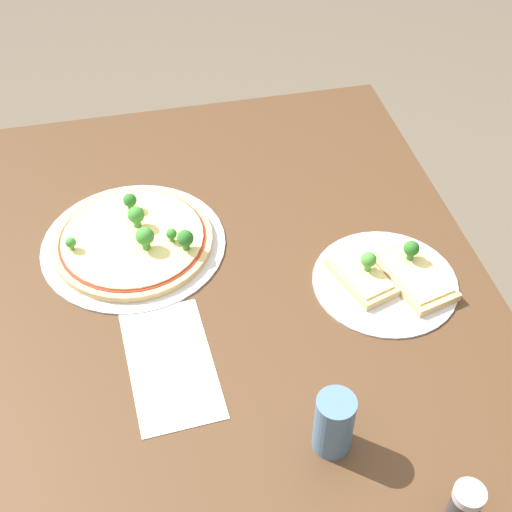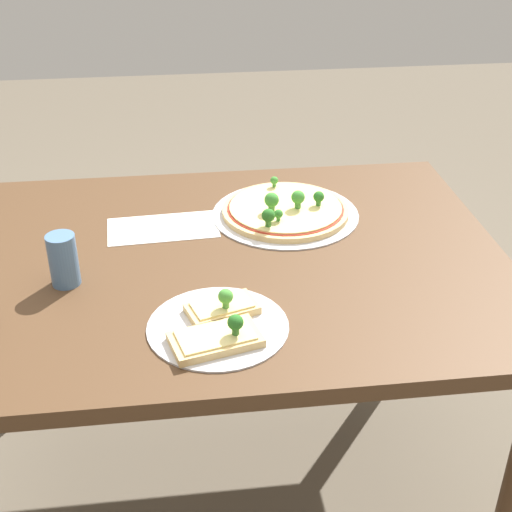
{
  "view_description": "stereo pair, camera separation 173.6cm",
  "coord_description": "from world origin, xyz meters",
  "px_view_note": "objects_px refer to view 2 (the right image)",
  "views": [
    {
      "loc": [
        -0.87,
        0.16,
        1.72
      ],
      "look_at": [
        0.07,
        -0.04,
        0.75
      ],
      "focal_mm": 50.0,
      "sensor_mm": 36.0,
      "label": 1
    },
    {
      "loc": [
        -0.09,
        -1.38,
        1.54
      ],
      "look_at": [
        0.07,
        -0.04,
        0.75
      ],
      "focal_mm": 50.0,
      "sensor_mm": 36.0,
      "label": 2
    }
  ],
  "objects_px": {
    "dining_table": "(223,289)",
    "drinking_cup": "(63,260)",
    "pizza_tray_slice": "(219,325)",
    "pizza_tray_whole": "(285,210)"
  },
  "relations": [
    {
      "from": "dining_table",
      "to": "drinking_cup",
      "type": "height_order",
      "value": "drinking_cup"
    },
    {
      "from": "pizza_tray_slice",
      "to": "drinking_cup",
      "type": "xyz_separation_m",
      "value": [
        -0.31,
        0.21,
        0.05
      ]
    },
    {
      "from": "dining_table",
      "to": "pizza_tray_slice",
      "type": "bearing_deg",
      "value": -95.66
    },
    {
      "from": "dining_table",
      "to": "drinking_cup",
      "type": "distance_m",
      "value": 0.37
    },
    {
      "from": "drinking_cup",
      "to": "dining_table",
      "type": "bearing_deg",
      "value": 12.17
    },
    {
      "from": "pizza_tray_slice",
      "to": "drinking_cup",
      "type": "bearing_deg",
      "value": 146.09
    },
    {
      "from": "pizza_tray_slice",
      "to": "dining_table",
      "type": "bearing_deg",
      "value": 84.34
    },
    {
      "from": "pizza_tray_whole",
      "to": "drinking_cup",
      "type": "height_order",
      "value": "drinking_cup"
    },
    {
      "from": "dining_table",
      "to": "pizza_tray_whole",
      "type": "xyz_separation_m",
      "value": [
        0.17,
        0.18,
        0.1
      ]
    },
    {
      "from": "dining_table",
      "to": "drinking_cup",
      "type": "relative_size",
      "value": 11.21
    }
  ]
}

